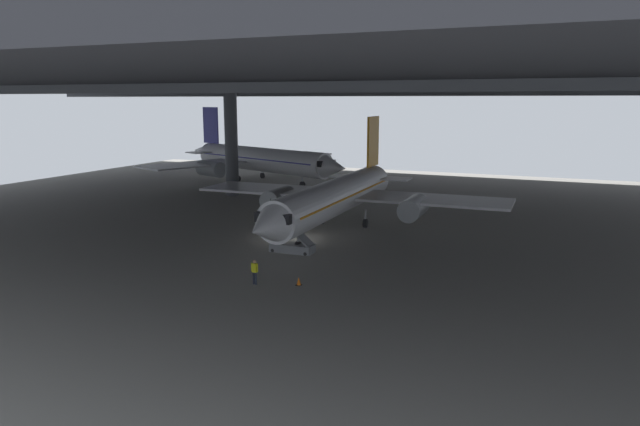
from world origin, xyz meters
The scene contains 9 objects.
ground_plane centered at (0.00, 0.00, 0.00)m, with size 110.00×110.00×0.00m, color gray.
hangar_structure centered at (-0.05, 13.74, 14.27)m, with size 121.00×99.00×14.89m.
airplane_main centered at (2.20, 5.29, 3.30)m, with size 32.19×33.47×10.63m.
boarding_stairs centered at (1.86, -4.06, 0.72)m, with size 4.05×1.58×4.48m.
crew_worker_near_nose centered at (3.36, -12.88, 1.00)m, with size 0.55×0.25×1.74m.
crew_worker_by_stairs centered at (0.04, -1.54, 0.92)m, with size 0.39×0.47×1.61m.
airplane_distant centered at (-21.67, 32.43, 3.41)m, with size 34.54×34.39×11.25m.
traffic_cone_orange centered at (6.22, -11.86, 0.29)m, with size 0.36×0.36×0.60m.
baggage_tug centered at (-4.74, 10.96, 0.53)m, with size 1.78×2.44×0.90m.
Camera 1 is at (22.58, -46.15, 12.49)m, focal length 32.55 mm.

